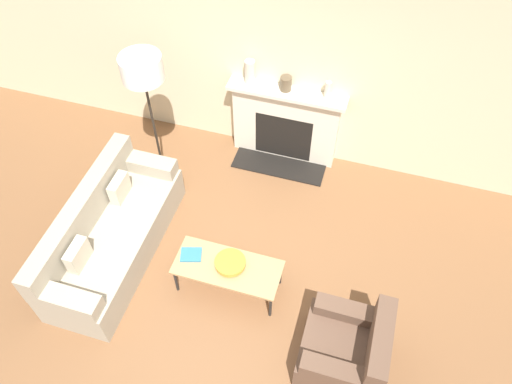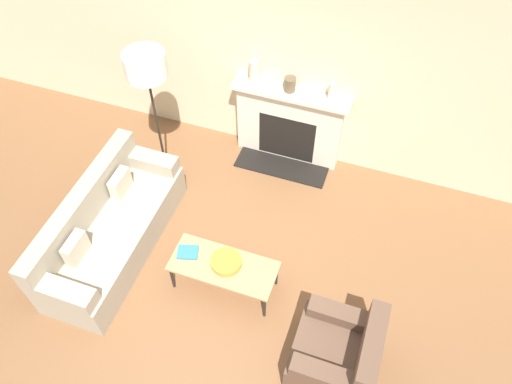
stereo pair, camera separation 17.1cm
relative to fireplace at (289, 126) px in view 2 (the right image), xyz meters
The scene contains 12 objects.
ground_plane 2.58m from the fireplace, 94.15° to the right, with size 18.00×18.00×0.00m, color brown.
wall_back 0.94m from the fireplace, 141.57° to the left, with size 18.00×0.06×2.90m.
fireplace is the anchor object (origin of this frame).
couch 2.64m from the fireplace, 125.17° to the right, with size 0.82×2.15×0.87m.
armchair_near 3.03m from the fireplace, 63.54° to the right, with size 0.80×0.81×0.81m.
coffee_table 2.22m from the fireplace, 91.55° to the right, with size 1.17×0.50×0.42m.
bowl 2.19m from the fireplace, 91.00° to the right, with size 0.34×0.34×0.08m.
book 2.25m from the fireplace, 102.55° to the right, with size 0.27×0.24×0.02m.
floor_lamp 2.01m from the fireplace, 149.40° to the right, with size 0.47×0.47×1.89m.
mantel_vase_left 0.88m from the fireplace, behind, with size 0.13×0.13×0.33m.
mantel_vase_center_left 0.66m from the fireplace, 152.08° to the left, with size 0.14×0.14×0.19m.
mantel_vase_center_right 0.84m from the fireplace, ahead, with size 0.08×0.08×0.23m.
Camera 2 is at (1.38, -2.24, 5.08)m, focal length 35.00 mm.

